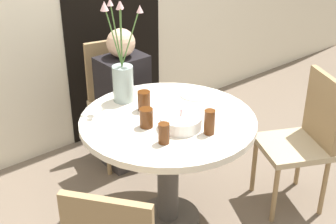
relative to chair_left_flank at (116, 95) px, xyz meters
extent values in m
plane|color=#6B5B4C|center=(-0.22, -0.88, -0.52)|extent=(16.00, 16.00, 0.00)
cube|color=black|center=(0.25, 0.37, 0.51)|extent=(0.90, 0.01, 2.05)
cylinder|color=silver|center=(-0.22, -0.88, 0.21)|extent=(1.03, 1.03, 0.04)
cylinder|color=#4C4742|center=(-0.22, -0.88, -0.15)|extent=(0.13, 0.13, 0.68)
cylinder|color=#4C4742|center=(-0.22, -0.88, -0.50)|extent=(0.41, 0.41, 0.03)
cube|color=tan|center=(-0.02, -0.08, -0.08)|extent=(0.48, 0.48, 0.04)
cube|color=#997A51|center=(0.02, 0.10, 0.17)|extent=(0.38, 0.13, 0.46)
cylinder|color=#997A51|center=(-0.22, -0.20, -0.31)|extent=(0.03, 0.03, 0.42)
cylinder|color=#997A51|center=(0.11, -0.28, -0.31)|extent=(0.03, 0.03, 0.42)
cylinder|color=#997A51|center=(-0.14, 0.13, -0.31)|extent=(0.03, 0.03, 0.42)
cylinder|color=#997A51|center=(0.19, 0.05, -0.31)|extent=(0.03, 0.03, 0.42)
cube|color=tan|center=(0.52, -1.24, -0.08)|extent=(0.54, 0.54, 0.04)
cube|color=#997A51|center=(0.68, -1.33, 0.17)|extent=(0.20, 0.36, 0.46)
cylinder|color=#997A51|center=(0.44, -1.02, -0.31)|extent=(0.03, 0.03, 0.42)
cylinder|color=#997A51|center=(0.29, -1.32, -0.31)|extent=(0.03, 0.03, 0.42)
cylinder|color=#997A51|center=(0.75, -1.17, -0.31)|extent=(0.03, 0.03, 0.42)
cylinder|color=#997A51|center=(0.59, -1.47, -0.31)|extent=(0.03, 0.03, 0.42)
cylinder|color=white|center=(-0.23, -1.01, 0.26)|extent=(0.23, 0.23, 0.07)
cylinder|color=#E54C4C|center=(-0.23, -1.01, 0.32)|extent=(0.01, 0.01, 0.04)
cylinder|color=#9EB2AD|center=(-0.27, -0.51, 0.34)|extent=(0.13, 0.13, 0.23)
cylinder|color=#4C7538|center=(-0.29, -0.46, 0.63)|extent=(0.04, 0.12, 0.35)
cone|color=beige|center=(-0.31, -0.40, 0.81)|extent=(0.05, 0.05, 0.06)
cylinder|color=#4C7538|center=(-0.30, -0.51, 0.65)|extent=(0.07, 0.01, 0.40)
cone|color=beige|center=(-0.33, -0.51, 0.85)|extent=(0.04, 0.04, 0.04)
cylinder|color=#4C7538|center=(-0.21, -0.53, 0.62)|extent=(0.13, 0.03, 0.34)
cone|color=beige|center=(-0.15, -0.54, 0.79)|extent=(0.04, 0.04, 0.05)
cylinder|color=#4C7538|center=(-0.29, -0.55, 0.65)|extent=(0.05, 0.08, 0.40)
cone|color=beige|center=(-0.31, -0.58, 0.85)|extent=(0.04, 0.04, 0.04)
cylinder|color=#4C7538|center=(-0.29, -0.53, 0.65)|extent=(0.03, 0.04, 0.38)
cone|color=beige|center=(-0.30, -0.55, 0.84)|extent=(0.04, 0.04, 0.05)
cylinder|color=white|center=(0.12, -0.75, 0.23)|extent=(0.20, 0.20, 0.01)
cylinder|color=#51280F|center=(-0.41, -1.07, 0.28)|extent=(0.06, 0.06, 0.11)
cylinder|color=#51280F|center=(-0.26, -0.70, 0.29)|extent=(0.08, 0.08, 0.12)
cylinder|color=#51280F|center=(-0.16, -1.15, 0.30)|extent=(0.06, 0.06, 0.14)
cylinder|color=#51280F|center=(-0.37, -0.87, 0.28)|extent=(0.08, 0.08, 0.11)
cube|color=#383333|center=(-0.04, -0.15, -0.29)|extent=(0.31, 0.24, 0.46)
cube|color=black|center=(-0.04, -0.15, 0.15)|extent=(0.34, 0.24, 0.42)
sphere|color=#D1A889|center=(-0.04, -0.15, 0.46)|extent=(0.20, 0.20, 0.20)
camera|label=1|loc=(-1.75, -2.72, 1.50)|focal=50.00mm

